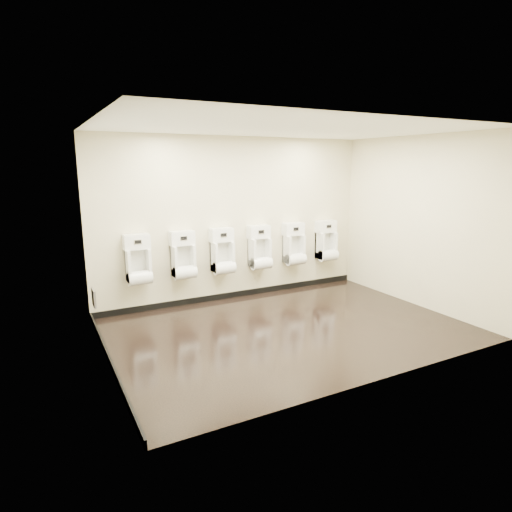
{
  "coord_description": "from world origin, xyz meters",
  "views": [
    {
      "loc": [
        -3.14,
        -4.95,
        2.33
      ],
      "look_at": [
        -0.25,
        0.55,
        1.0
      ],
      "focal_mm": 30.0,
      "sensor_mm": 36.0,
      "label": 1
    }
  ],
  "objects_px": {
    "urinal_1": "(183,259)",
    "urinal_4": "(294,247)",
    "access_panel": "(94,298)",
    "urinal_3": "(260,251)",
    "urinal_0": "(138,263)",
    "urinal_5": "(327,244)",
    "urinal_2": "(223,255)"
  },
  "relations": [
    {
      "from": "urinal_0",
      "to": "urinal_4",
      "type": "relative_size",
      "value": 1.0
    },
    {
      "from": "urinal_1",
      "to": "urinal_2",
      "type": "bearing_deg",
      "value": 0.0
    },
    {
      "from": "urinal_2",
      "to": "urinal_5",
      "type": "distance_m",
      "value": 2.19
    },
    {
      "from": "access_panel",
      "to": "urinal_4",
      "type": "relative_size",
      "value": 0.33
    },
    {
      "from": "access_panel",
      "to": "urinal_4",
      "type": "xyz_separation_m",
      "value": [
        3.59,
        0.41,
        0.33
      ]
    },
    {
      "from": "urinal_0",
      "to": "urinal_3",
      "type": "xyz_separation_m",
      "value": [
        2.14,
        0.0,
        0.0
      ]
    },
    {
      "from": "urinal_0",
      "to": "urinal_2",
      "type": "bearing_deg",
      "value": 0.0
    },
    {
      "from": "access_panel",
      "to": "urinal_2",
      "type": "xyz_separation_m",
      "value": [
        2.15,
        0.41,
        0.33
      ]
    },
    {
      "from": "urinal_0",
      "to": "urinal_3",
      "type": "height_order",
      "value": "same"
    },
    {
      "from": "urinal_5",
      "to": "urinal_0",
      "type": "bearing_deg",
      "value": 180.0
    },
    {
      "from": "urinal_1",
      "to": "urinal_2",
      "type": "height_order",
      "value": "same"
    },
    {
      "from": "urinal_0",
      "to": "urinal_1",
      "type": "distance_m",
      "value": 0.73
    },
    {
      "from": "urinal_5",
      "to": "urinal_3",
      "type": "bearing_deg",
      "value": 180.0
    },
    {
      "from": "urinal_2",
      "to": "access_panel",
      "type": "bearing_deg",
      "value": -169.1
    },
    {
      "from": "urinal_3",
      "to": "urinal_5",
      "type": "distance_m",
      "value": 1.47
    },
    {
      "from": "urinal_4",
      "to": "urinal_3",
      "type": "bearing_deg",
      "value": 180.0
    },
    {
      "from": "access_panel",
      "to": "urinal_5",
      "type": "height_order",
      "value": "urinal_5"
    },
    {
      "from": "urinal_1",
      "to": "urinal_5",
      "type": "bearing_deg",
      "value": 0.0
    },
    {
      "from": "urinal_3",
      "to": "urinal_1",
      "type": "bearing_deg",
      "value": 180.0
    },
    {
      "from": "urinal_3",
      "to": "urinal_5",
      "type": "height_order",
      "value": "same"
    },
    {
      "from": "urinal_0",
      "to": "urinal_3",
      "type": "relative_size",
      "value": 1.0
    },
    {
      "from": "urinal_4",
      "to": "urinal_5",
      "type": "bearing_deg",
      "value": 0.0
    },
    {
      "from": "urinal_4",
      "to": "urinal_0",
      "type": "bearing_deg",
      "value": 180.0
    },
    {
      "from": "urinal_1",
      "to": "urinal_2",
      "type": "distance_m",
      "value": 0.69
    },
    {
      "from": "access_panel",
      "to": "urinal_3",
      "type": "height_order",
      "value": "urinal_3"
    },
    {
      "from": "urinal_0",
      "to": "urinal_3",
      "type": "distance_m",
      "value": 2.14
    },
    {
      "from": "urinal_1",
      "to": "urinal_4",
      "type": "bearing_deg",
      "value": 0.0
    },
    {
      "from": "urinal_0",
      "to": "urinal_1",
      "type": "bearing_deg",
      "value": 0.0
    },
    {
      "from": "urinal_0",
      "to": "urinal_2",
      "type": "distance_m",
      "value": 1.42
    },
    {
      "from": "access_panel",
      "to": "urinal_4",
      "type": "height_order",
      "value": "urinal_4"
    },
    {
      "from": "urinal_3",
      "to": "urinal_4",
      "type": "relative_size",
      "value": 1.0
    },
    {
      "from": "access_panel",
      "to": "urinal_3",
      "type": "xyz_separation_m",
      "value": [
        2.87,
        0.41,
        0.33
      ]
    }
  ]
}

